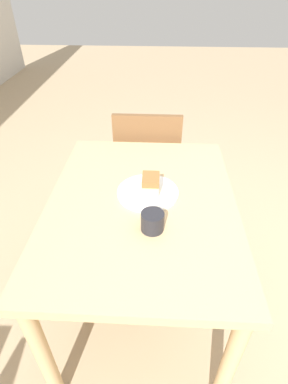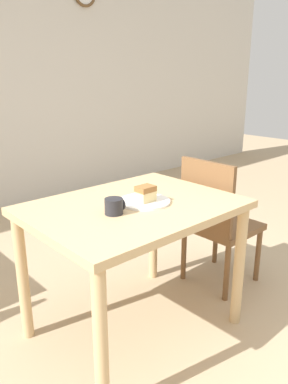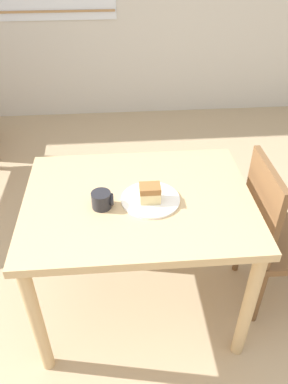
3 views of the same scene
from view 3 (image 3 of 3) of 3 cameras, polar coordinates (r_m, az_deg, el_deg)
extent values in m
cube|color=#AD7F51|center=(3.95, -13.49, 25.20)|extent=(1.13, 0.01, 0.02)
cube|color=tan|center=(1.73, -0.88, -1.43)|extent=(1.05, 0.80, 0.04)
cylinder|color=tan|center=(1.81, -16.01, -18.55)|extent=(0.06, 0.06, 0.71)
cylinder|color=tan|center=(1.85, 15.56, -16.59)|extent=(0.06, 0.06, 0.71)
cylinder|color=tan|center=(2.27, -13.52, -3.94)|extent=(0.06, 0.06, 0.71)
cylinder|color=tan|center=(2.30, 10.51, -2.72)|extent=(0.06, 0.06, 0.71)
cylinder|color=brown|center=(2.11, 17.13, -15.03)|extent=(0.04, 0.04, 0.38)
cylinder|color=brown|center=(2.33, 14.34, -8.15)|extent=(0.04, 0.04, 0.38)
cube|color=brown|center=(1.90, 17.49, -2.20)|extent=(0.03, 0.40, 0.46)
cylinder|color=white|center=(1.70, 1.00, -1.14)|extent=(0.27, 0.27, 0.01)
cube|color=#E5CC89|center=(1.67, 0.91, -0.55)|extent=(0.09, 0.07, 0.05)
cube|color=#936033|center=(1.64, 0.93, 0.55)|extent=(0.09, 0.07, 0.03)
cylinder|color=#232328|center=(1.65, -6.52, -1.22)|extent=(0.09, 0.09, 0.08)
torus|color=#232328|center=(1.65, -5.01, -1.14)|extent=(0.02, 0.06, 0.06)
camera|label=1|loc=(1.59, -41.79, 19.08)|focal=28.00mm
camera|label=2|loc=(1.18, -81.10, -20.59)|focal=35.00mm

